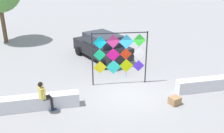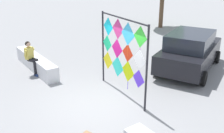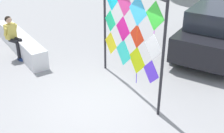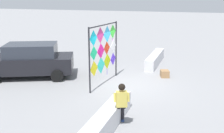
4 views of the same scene
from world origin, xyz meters
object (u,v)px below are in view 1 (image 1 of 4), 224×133
at_px(seated_vendor, 44,94).
at_px(parked_car, 102,46).
at_px(kite_display_rack, 120,54).
at_px(cardboard_box_large, 175,101).

bearing_deg(seated_vendor, parked_car, 59.26).
bearing_deg(seated_vendor, kite_display_rack, 27.84).
height_order(seated_vendor, parked_car, parked_car).
xyz_separation_m(parked_car, cardboard_box_large, (2.24, -6.80, -0.72)).
relative_size(kite_display_rack, cardboard_box_large, 6.09).
relative_size(kite_display_rack, parked_car, 0.59).
height_order(kite_display_rack, seated_vendor, kite_display_rack).
relative_size(seated_vendor, parked_car, 0.30).
height_order(parked_car, cardboard_box_large, parked_car).
distance_m(parked_car, cardboard_box_large, 7.19).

